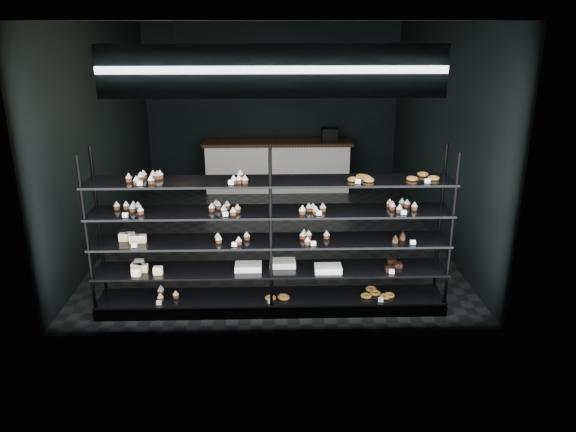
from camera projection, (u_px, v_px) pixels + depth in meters
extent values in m
cube|color=black|center=(274.00, 234.00, 8.90)|extent=(5.00, 6.00, 0.01)
cube|color=black|center=(272.00, 21.00, 7.86)|extent=(5.00, 6.00, 0.01)
cube|color=black|center=(272.00, 106.00, 11.21)|extent=(5.00, 0.01, 3.20)
cube|color=black|center=(274.00, 191.00, 5.55)|extent=(5.00, 0.01, 3.20)
cube|color=black|center=(104.00, 135.00, 8.31)|extent=(0.01, 6.00, 3.20)
cube|color=black|center=(439.00, 133.00, 8.45)|extent=(0.01, 6.00, 3.20)
cube|color=black|center=(272.00, 304.00, 6.57)|extent=(4.00, 0.50, 0.12)
cylinder|color=black|center=(87.00, 239.00, 6.01)|extent=(0.04, 0.04, 1.85)
cylinder|color=black|center=(99.00, 225.00, 6.42)|extent=(0.04, 0.04, 1.85)
cylinder|color=black|center=(271.00, 237.00, 6.06)|extent=(0.04, 0.04, 1.85)
cylinder|color=black|center=(271.00, 223.00, 6.48)|extent=(0.04, 0.04, 1.85)
cylinder|color=black|center=(451.00, 235.00, 6.11)|extent=(0.04, 0.04, 1.85)
cylinder|color=black|center=(440.00, 222.00, 6.53)|extent=(0.04, 0.04, 1.85)
cube|color=black|center=(272.00, 297.00, 6.54)|extent=(4.00, 0.50, 0.03)
cube|color=black|center=(271.00, 270.00, 6.43)|extent=(4.00, 0.50, 0.02)
cube|color=black|center=(271.00, 241.00, 6.31)|extent=(4.00, 0.50, 0.02)
cube|color=black|center=(271.00, 212.00, 6.20)|extent=(4.00, 0.50, 0.02)
cube|color=black|center=(270.00, 181.00, 6.08)|extent=(4.00, 0.50, 0.02)
cube|color=white|center=(138.00, 184.00, 5.86)|extent=(0.06, 0.04, 0.06)
cube|color=white|center=(235.00, 183.00, 5.89)|extent=(0.06, 0.04, 0.06)
cube|color=white|center=(358.00, 182.00, 5.93)|extent=(0.05, 0.04, 0.06)
cube|color=white|center=(427.00, 181.00, 5.95)|extent=(0.06, 0.04, 0.06)
cube|color=white|center=(125.00, 215.00, 5.97)|extent=(0.06, 0.04, 0.06)
cube|color=white|center=(224.00, 214.00, 6.00)|extent=(0.05, 0.04, 0.06)
cube|color=white|center=(319.00, 213.00, 6.03)|extent=(0.05, 0.04, 0.06)
cube|color=white|center=(405.00, 213.00, 6.05)|extent=(0.06, 0.04, 0.06)
cube|color=white|center=(135.00, 246.00, 6.09)|extent=(0.06, 0.04, 0.06)
cube|color=white|center=(232.00, 245.00, 6.12)|extent=(0.06, 0.04, 0.06)
cube|color=white|center=(317.00, 244.00, 6.14)|extent=(0.06, 0.04, 0.06)
cube|color=white|center=(409.00, 243.00, 6.17)|extent=(0.06, 0.04, 0.06)
cube|color=white|center=(140.00, 275.00, 6.20)|extent=(0.06, 0.04, 0.06)
cube|color=white|center=(394.00, 272.00, 6.28)|extent=(0.06, 0.04, 0.06)
cube|color=white|center=(161.00, 303.00, 6.32)|extent=(0.06, 0.04, 0.06)
cube|color=white|center=(273.00, 301.00, 6.36)|extent=(0.06, 0.04, 0.06)
cube|color=white|center=(384.00, 300.00, 6.39)|extent=(0.06, 0.04, 0.06)
cube|color=#0C1B3D|center=(273.00, 71.00, 5.25)|extent=(3.20, 0.04, 0.45)
cube|color=white|center=(273.00, 71.00, 5.23)|extent=(3.30, 0.02, 0.50)
cylinder|color=black|center=(176.00, 47.00, 6.85)|extent=(0.01, 0.01, 0.57)
sphere|color=#F8B257|center=(178.00, 84.00, 6.99)|extent=(0.32, 0.32, 0.32)
cube|color=white|center=(278.00, 167.00, 11.12)|extent=(2.78, 0.60, 0.92)
cube|color=black|center=(277.00, 143.00, 10.96)|extent=(2.90, 0.65, 0.06)
cube|color=black|center=(329.00, 135.00, 10.93)|extent=(0.30, 0.30, 0.25)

